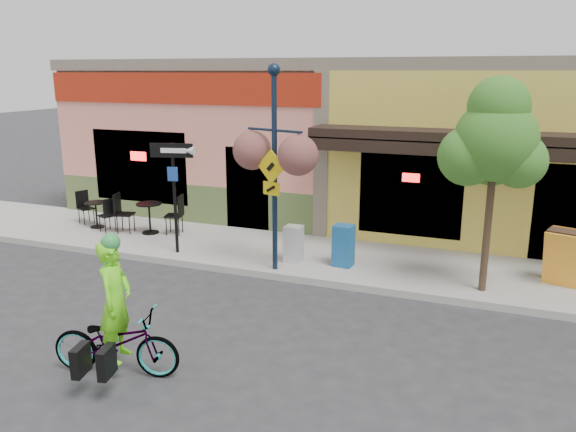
# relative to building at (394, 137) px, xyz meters

# --- Properties ---
(ground) EXTENTS (90.00, 90.00, 0.00)m
(ground) POSITION_rel_building_xyz_m (0.00, -7.50, -2.25)
(ground) COLOR #2D2D30
(ground) RESTS_ON ground
(sidewalk) EXTENTS (24.00, 3.00, 0.15)m
(sidewalk) POSITION_rel_building_xyz_m (0.00, -5.50, -2.17)
(sidewalk) COLOR #9E9B93
(sidewalk) RESTS_ON ground
(curb) EXTENTS (24.00, 0.12, 0.15)m
(curb) POSITION_rel_building_xyz_m (0.00, -6.95, -2.17)
(curb) COLOR #A8A59E
(curb) RESTS_ON ground
(building) EXTENTS (18.20, 8.20, 4.50)m
(building) POSITION_rel_building_xyz_m (0.00, 0.00, 0.00)
(building) COLOR #EE8875
(building) RESTS_ON ground
(bicycle) EXTENTS (1.96, 1.04, 0.98)m
(bicycle) POSITION_rel_building_xyz_m (-1.74, -11.21, -1.76)
(bicycle) COLOR maroon
(bicycle) RESTS_ON ground
(cyclist_rider) EXTENTS (0.54, 0.71, 1.74)m
(cyclist_rider) POSITION_rel_building_xyz_m (-1.69, -11.21, -1.38)
(cyclist_rider) COLOR #72FF1A
(cyclist_rider) RESTS_ON ground
(lamp_post) EXTENTS (1.44, 0.88, 4.20)m
(lamp_post) POSITION_rel_building_xyz_m (-1.14, -6.74, 0.00)
(lamp_post) COLOR #112137
(lamp_post) RESTS_ON sidewalk
(one_way_sign) EXTENTS (0.99, 0.45, 2.52)m
(one_way_sign) POSITION_rel_building_xyz_m (-3.67, -6.51, -0.84)
(one_way_sign) COLOR black
(one_way_sign) RESTS_ON sidewalk
(cafe_set_left) EXTENTS (1.68, 1.27, 0.90)m
(cafe_set_left) POSITION_rel_building_xyz_m (-6.79, -5.46, -1.65)
(cafe_set_left) COLOR black
(cafe_set_left) RESTS_ON sidewalk
(cafe_set_right) EXTENTS (1.88, 1.26, 1.03)m
(cafe_set_right) POSITION_rel_building_xyz_m (-5.15, -5.42, -1.58)
(cafe_set_right) COLOR black
(cafe_set_right) RESTS_ON sidewalk
(newspaper_box_blue) EXTENTS (0.44, 0.40, 0.90)m
(newspaper_box_blue) POSITION_rel_building_xyz_m (0.14, -6.03, -1.65)
(newspaper_box_blue) COLOR #185793
(newspaper_box_blue) RESTS_ON sidewalk
(newspaper_box_grey) EXTENTS (0.38, 0.35, 0.80)m
(newspaper_box_grey) POSITION_rel_building_xyz_m (-0.94, -6.17, -1.70)
(newspaper_box_grey) COLOR #B8B8B8
(newspaper_box_grey) RESTS_ON sidewalk
(street_tree) EXTENTS (2.05, 2.05, 4.03)m
(street_tree) POSITION_rel_building_xyz_m (2.99, -6.43, -0.08)
(street_tree) COLOR #3D7A26
(street_tree) RESTS_ON sidewalk
(sandwich_board) EXTENTS (0.77, 0.65, 1.10)m
(sandwich_board) POSITION_rel_building_xyz_m (4.36, -5.75, -1.55)
(sandwich_board) COLOR #FFA228
(sandwich_board) RESTS_ON sidewalk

